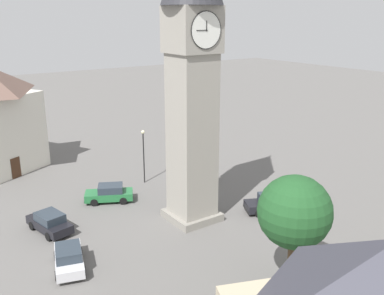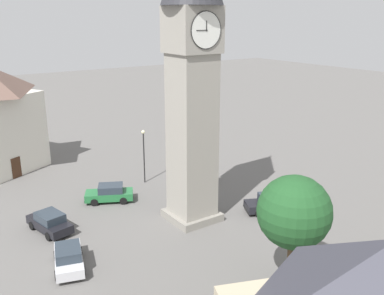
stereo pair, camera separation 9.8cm
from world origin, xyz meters
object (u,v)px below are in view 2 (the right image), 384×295
Objects in this scene: car_blue_kerb at (193,165)px; car_red_corner at (69,257)px; pedestrian at (215,172)px; tree at (294,212)px; clock_tower at (192,44)px; car_silver_kerb at (110,193)px; car_white_side at (50,222)px; lamp_post at (144,148)px; car_black_far at (271,203)px.

car_red_corner is at bearing 31.32° from car_blue_kerb.
tree reaches higher than pedestrian.
clock_tower reaches higher than pedestrian.
clock_tower reaches higher than car_silver_kerb.
car_white_side is at bearing 3.47° from pedestrian.
lamp_post is (-1.18, -20.02, -1.44)m from tree.
car_red_corner is (6.55, 8.20, 0.00)m from car_silver_kerb.
car_blue_kerb is at bearing -91.26° from car_black_far.
clock_tower is 16.78m from car_red_corner.
car_white_side is at bearing 24.10° from lamp_post.
pedestrian is at bearing 92.15° from car_blue_kerb.
car_silver_kerb is at bearing 11.36° from car_blue_kerb.
tree reaches higher than car_black_far.
lamp_post is (5.64, -0.17, 2.74)m from car_blue_kerb.
car_black_far is (-6.05, 2.72, -12.95)m from clock_tower.
pedestrian is at bearing -92.80° from car_black_far.
tree is at bearing 87.31° from clock_tower.
car_black_far is 11.32m from tree.
tree is (0.51, 10.93, -8.77)m from clock_tower.
car_silver_kerb is at bearing -78.77° from tree.
car_blue_kerb and car_red_corner have the same top height.
car_silver_kerb is 13.90m from car_black_far.
clock_tower is at bearing -24.17° from car_black_far.
tree is at bearing 86.62° from lamp_post.
car_silver_kerb is 18.60m from tree.
car_blue_kerb is 0.63× the size of tree.
car_blue_kerb is 10.55m from car_silver_kerb.
car_blue_kerb is 6.27m from lamp_post.
car_white_side is at bearing 15.80° from car_blue_kerb.
pedestrian is (-10.48, 1.55, 0.25)m from car_silver_kerb.
clock_tower is 3.29× the size of tree.
lamp_post reaches higher than car_silver_kerb.
car_blue_kerb and car_black_far have the same top height.
car_red_corner is 15.60m from lamp_post.
car_silver_kerb is 10.60m from pedestrian.
tree is at bearing 71.04° from car_blue_kerb.
car_silver_kerb is 5.90m from lamp_post.
clock_tower reaches higher than car_black_far.
car_silver_kerb and car_black_far have the same top height.
car_silver_kerb is 0.84× the size of lamp_post.
car_blue_kerb is 11.64m from car_black_far.
car_white_side is 0.99× the size of car_black_far.
car_black_far is at bearing 155.83° from clock_tower.
car_blue_kerb is 3.64m from pedestrian.
lamp_post is (-11.26, -10.45, 2.74)m from car_red_corner.
car_white_side is 16.53m from pedestrian.
car_white_side is 2.60× the size of pedestrian.
car_white_side is (-0.53, -5.65, 0.00)m from car_red_corner.
car_blue_kerb is at bearing -148.68° from car_red_corner.
tree is (-10.07, 9.57, 4.19)m from car_red_corner.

